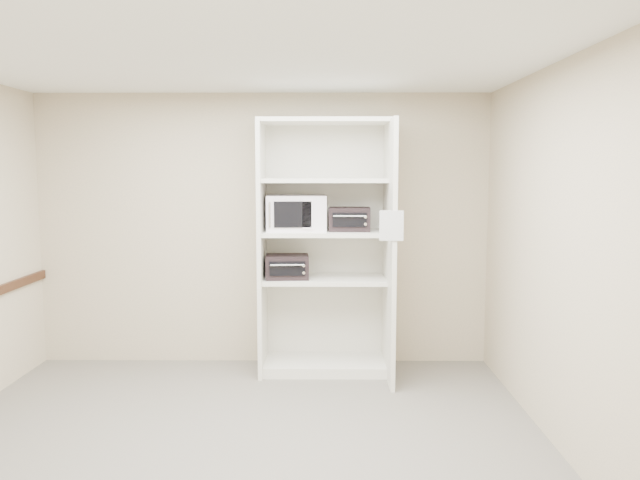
{
  "coord_description": "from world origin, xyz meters",
  "views": [
    {
      "loc": [
        0.62,
        -4.22,
        1.94
      ],
      "look_at": [
        0.58,
        1.44,
        1.31
      ],
      "focal_mm": 35.0,
      "sensor_mm": 36.0,
      "label": 1
    }
  ],
  "objects_px": {
    "toaster_oven_lower": "(287,267)",
    "shelving_unit": "(330,256)",
    "toaster_oven_upper": "(350,219)",
    "microwave": "(296,213)"
  },
  "relations": [
    {
      "from": "shelving_unit",
      "to": "toaster_oven_lower",
      "type": "height_order",
      "value": "shelving_unit"
    },
    {
      "from": "toaster_oven_lower",
      "to": "shelving_unit",
      "type": "bearing_deg",
      "value": 4.38
    },
    {
      "from": "toaster_oven_lower",
      "to": "toaster_oven_upper",
      "type": "bearing_deg",
      "value": 1.54
    },
    {
      "from": "microwave",
      "to": "toaster_oven_upper",
      "type": "distance_m",
      "value": 0.52
    },
    {
      "from": "toaster_oven_upper",
      "to": "toaster_oven_lower",
      "type": "bearing_deg",
      "value": -172.38
    },
    {
      "from": "toaster_oven_upper",
      "to": "shelving_unit",
      "type": "bearing_deg",
      "value": -178.5
    },
    {
      "from": "shelving_unit",
      "to": "microwave",
      "type": "relative_size",
      "value": 4.31
    },
    {
      "from": "microwave",
      "to": "toaster_oven_upper",
      "type": "xyz_separation_m",
      "value": [
        0.51,
        -0.04,
        -0.06
      ]
    },
    {
      "from": "microwave",
      "to": "toaster_oven_lower",
      "type": "height_order",
      "value": "microwave"
    },
    {
      "from": "shelving_unit",
      "to": "microwave",
      "type": "height_order",
      "value": "shelving_unit"
    }
  ]
}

